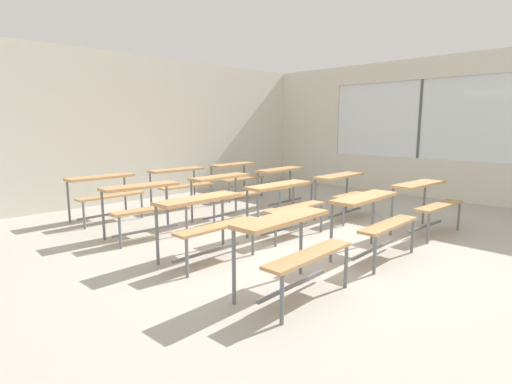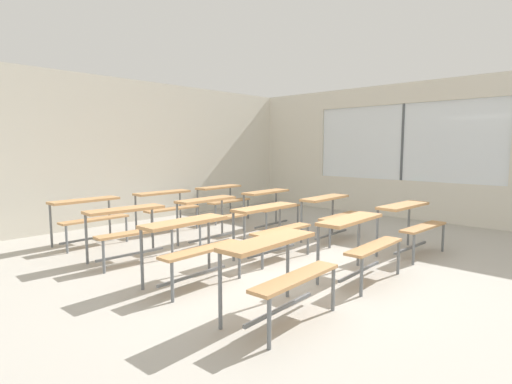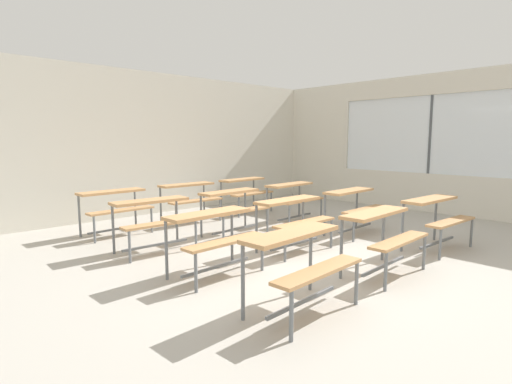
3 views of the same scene
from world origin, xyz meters
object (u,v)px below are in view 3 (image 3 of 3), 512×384
at_px(desk_bench_r0c2, 437,211).
at_px(desk_bench_r0c0, 301,253).
at_px(desk_bench_r1c1, 294,212).
at_px(desk_bench_r3c1, 190,193).
at_px(desk_bench_r2c1, 234,202).
at_px(desk_bench_r2c0, 154,213).
at_px(desk_bench_r1c2, 354,201).
at_px(desk_bench_r3c0, 115,202).
at_px(desk_bench_r0c1, 383,227).
at_px(desk_bench_r3c2, 246,187).
at_px(desk_bench_r1c0, 214,228).
at_px(desk_bench_r2c2, 294,193).

bearing_deg(desk_bench_r0c2, desk_bench_r0c0, -176.42).
distance_m(desk_bench_r0c0, desk_bench_r1c1, 2.08).
bearing_deg(desk_bench_r3c1, desk_bench_r0c2, -68.70).
bearing_deg(desk_bench_r2c1, desk_bench_r2c0, 177.05).
relative_size(desk_bench_r1c1, desk_bench_r2c0, 0.98).
distance_m(desk_bench_r1c2, desk_bench_r2c0, 3.31).
bearing_deg(desk_bench_r3c0, desk_bench_r0c1, -72.43).
height_order(desk_bench_r0c0, desk_bench_r3c0, same).
bearing_deg(desk_bench_r2c0, desk_bench_r0c0, -87.58).
relative_size(desk_bench_r0c1, desk_bench_r3c0, 1.00).
bearing_deg(desk_bench_r3c0, desk_bench_r3c2, -1.76).
distance_m(desk_bench_r2c1, desk_bench_r3c1, 1.41).
height_order(desk_bench_r3c1, desk_bench_r3c2, same).
xyz_separation_m(desk_bench_r1c0, desk_bench_r1c2, (3.01, 0.05, 0.00)).
xyz_separation_m(desk_bench_r0c2, desk_bench_r2c2, (-0.05, 2.72, 0.00)).
xyz_separation_m(desk_bench_r2c2, desk_bench_r3c1, (-1.48, 1.37, 0.00)).
bearing_deg(desk_bench_r1c1, desk_bench_r0c1, -89.20).
bearing_deg(desk_bench_r1c0, desk_bench_r0c2, -25.51).
bearing_deg(desk_bench_r2c0, desk_bench_r0c1, -58.12).
distance_m(desk_bench_r2c1, desk_bench_r3c2, 2.07).
bearing_deg(desk_bench_r0c2, desk_bench_r2c1, 123.42).
height_order(desk_bench_r1c0, desk_bench_r2c0, same).
relative_size(desk_bench_r0c2, desk_bench_r2c1, 1.00).
height_order(desk_bench_r2c0, desk_bench_r3c2, same).
relative_size(desk_bench_r2c1, desk_bench_r2c2, 1.00).
height_order(desk_bench_r0c1, desk_bench_r3c0, same).
distance_m(desk_bench_r1c1, desk_bench_r2c1, 1.31).
bearing_deg(desk_bench_r1c2, desk_bench_r0c1, -139.59).
bearing_deg(desk_bench_r1c0, desk_bench_r1c1, 0.27).
relative_size(desk_bench_r1c0, desk_bench_r2c0, 0.99).
distance_m(desk_bench_r0c2, desk_bench_r2c2, 2.72).
height_order(desk_bench_r3c0, desk_bench_r3c1, same).
relative_size(desk_bench_r1c1, desk_bench_r3c1, 0.99).
distance_m(desk_bench_r0c0, desk_bench_r3c1, 4.42).
distance_m(desk_bench_r0c2, desk_bench_r1c1, 2.09).
height_order(desk_bench_r2c0, desk_bench_r2c1, same).
relative_size(desk_bench_r2c1, desk_bench_r3c0, 1.00).
relative_size(desk_bench_r0c1, desk_bench_r3c1, 1.01).
relative_size(desk_bench_r1c1, desk_bench_r2c1, 0.98).
distance_m(desk_bench_r0c0, desk_bench_r2c1, 3.12).
xyz_separation_m(desk_bench_r0c1, desk_bench_r2c1, (-0.03, 2.71, 0.00)).
height_order(desk_bench_r3c0, desk_bench_r3c2, same).
bearing_deg(desk_bench_r1c2, desk_bench_r2c0, 154.31).
bearing_deg(desk_bench_r3c1, desk_bench_r2c2, -41.99).
xyz_separation_m(desk_bench_r2c0, desk_bench_r3c0, (0.03, 1.37, 0.00)).
relative_size(desk_bench_r0c2, desk_bench_r1c1, 1.02).
xyz_separation_m(desk_bench_r0c2, desk_bench_r2c1, (-1.59, 2.69, 0.00)).
relative_size(desk_bench_r1c2, desk_bench_r3c1, 1.01).
height_order(desk_bench_r1c1, desk_bench_r3c0, same).
bearing_deg(desk_bench_r2c0, desk_bench_r2c2, 3.27).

